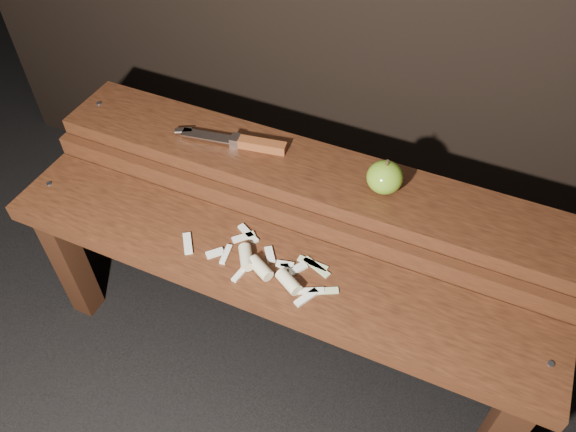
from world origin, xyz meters
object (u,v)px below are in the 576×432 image
at_px(bench_rear_tier, 307,196).
at_px(knife, 248,143).
at_px(apple, 385,177).
at_px(bench_front_tier, 265,285).

bearing_deg(bench_rear_tier, knife, 175.84).
bearing_deg(apple, bench_front_tier, -126.22).
bearing_deg(bench_front_tier, knife, 122.54).
distance_m(bench_front_tier, knife, 0.32).
xyz_separation_m(apple, knife, (-0.32, 0.01, -0.02)).
height_order(apple, knife, apple).
bearing_deg(knife, bench_front_tier, -57.46).
bearing_deg(bench_rear_tier, apple, 1.46).
xyz_separation_m(bench_rear_tier, knife, (-0.15, 0.01, 0.10)).
bearing_deg(apple, knife, 178.80).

